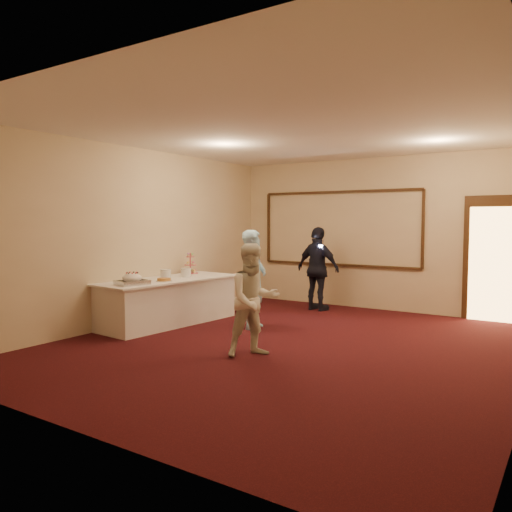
{
  "coord_description": "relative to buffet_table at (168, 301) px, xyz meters",
  "views": [
    {
      "loc": [
        3.39,
        -6.06,
        1.75
      ],
      "look_at": [
        -1.31,
        1.13,
        1.15
      ],
      "focal_mm": 35.0,
      "sensor_mm": 36.0,
      "label": 1
    }
  ],
  "objects": [
    {
      "name": "floor",
      "position": [
        2.5,
        -0.19,
        -0.39
      ],
      "size": [
        7.0,
        7.0,
        0.0
      ],
      "primitive_type": "plane",
      "color": "black",
      "rests_on": "ground"
    },
    {
      "name": "plate_stack_a",
      "position": [
        -0.09,
        0.04,
        0.46
      ],
      "size": [
        0.19,
        0.19,
        0.15
      ],
      "color": "white",
      "rests_on": "buffet_table"
    },
    {
      "name": "cupcake_stand",
      "position": [
        -0.24,
        0.88,
        0.53
      ],
      "size": [
        0.29,
        0.29,
        0.43
      ],
      "color": "#C8505F",
      "rests_on": "buffet_table"
    },
    {
      "name": "buffet_table",
      "position": [
        0.0,
        0.0,
        0.0
      ],
      "size": [
        1.23,
        2.67,
        0.77
      ],
      "color": "white",
      "rests_on": "floor"
    },
    {
      "name": "woman",
      "position": [
        2.36,
        -0.91,
        0.34
      ],
      "size": [
        0.86,
        0.9,
        1.47
      ],
      "primitive_type": "imported",
      "rotation": [
        0.0,
        0.0,
        0.97
      ],
      "color": "white",
      "rests_on": "floor"
    },
    {
      "name": "plate_stack_b",
      "position": [
        0.08,
        0.38,
        0.46
      ],
      "size": [
        0.19,
        0.19,
        0.16
      ],
      "color": "white",
      "rests_on": "buffet_table"
    },
    {
      "name": "doorway",
      "position": [
        4.65,
        3.27,
        0.69
      ],
      "size": [
        1.05,
        0.07,
        2.2
      ],
      "color": "black",
      "rests_on": "floor"
    },
    {
      "name": "guest",
      "position": [
        1.59,
        2.56,
        0.43
      ],
      "size": [
        1.02,
        0.58,
        1.64
      ],
      "primitive_type": "imported",
      "rotation": [
        0.0,
        0.0,
        2.95
      ],
      "color": "black",
      "rests_on": "floor"
    },
    {
      "name": "man",
      "position": [
        1.43,
        0.51,
        0.42
      ],
      "size": [
        0.52,
        0.67,
        1.61
      ],
      "primitive_type": "imported",
      "rotation": [
        0.0,
        0.0,
        1.83
      ],
      "color": "#95D2F7",
      "rests_on": "floor"
    },
    {
      "name": "pavlova_tray",
      "position": [
        0.09,
        -0.89,
        0.46
      ],
      "size": [
        0.47,
        0.57,
        0.19
      ],
      "color": "#B5B7BC",
      "rests_on": "buffet_table"
    },
    {
      "name": "camera_flash",
      "position": [
        1.68,
        2.46,
        0.88
      ],
      "size": [
        0.07,
        0.05,
        0.05
      ],
      "primitive_type": "cube",
      "rotation": [
        0.0,
        0.0,
        0.1
      ],
      "color": "white",
      "rests_on": "guest"
    },
    {
      "name": "room_walls",
      "position": [
        2.5,
        -0.19,
        1.64
      ],
      "size": [
        6.04,
        7.04,
        3.02
      ],
      "color": "beige",
      "rests_on": "floor"
    },
    {
      "name": "wall_molding",
      "position": [
        1.7,
        3.28,
        1.21
      ],
      "size": [
        3.45,
        0.04,
        1.55
      ],
      "color": "black",
      "rests_on": "room_walls"
    },
    {
      "name": "tart",
      "position": [
        0.22,
        -0.31,
        0.41
      ],
      "size": [
        0.26,
        0.26,
        0.05
      ],
      "color": "white",
      "rests_on": "buffet_table"
    }
  ]
}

